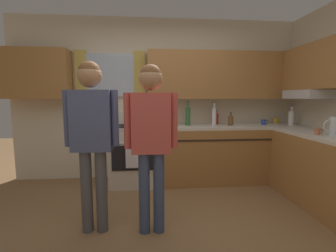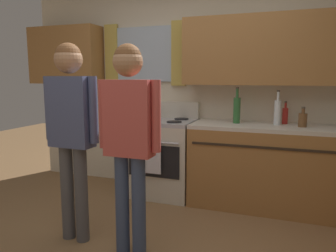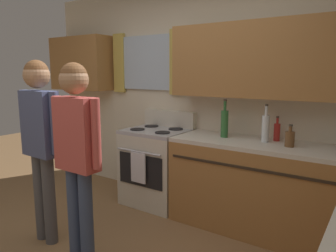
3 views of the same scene
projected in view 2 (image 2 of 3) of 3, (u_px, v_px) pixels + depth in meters
The scene contains 8 objects.
back_wall_unit at pixel (208, 72), 3.86m from camera, with size 4.60×0.42×2.60m.
stove_oven at pixel (164, 156), 3.91m from camera, with size 0.72×0.67×1.10m.
bottle_sauce_red at pixel (285, 115), 3.53m from camera, with size 0.06×0.06×0.25m.
bottle_tall_clear at pixel (277, 112), 3.44m from camera, with size 0.07×0.07×0.37m.
bottle_squat_brown at pixel (303, 119), 3.30m from camera, with size 0.08×0.08×0.21m.
bottle_wine_green at pixel (237, 109), 3.57m from camera, with size 0.08×0.08×0.39m.
adult_left at pixel (71, 119), 2.70m from camera, with size 0.52×0.23×1.68m.
adult_in_plaid at pixel (129, 126), 2.45m from camera, with size 0.51×0.22×1.64m.
Camera 2 is at (0.97, -2.02, 1.40)m, focal length 34.87 mm.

